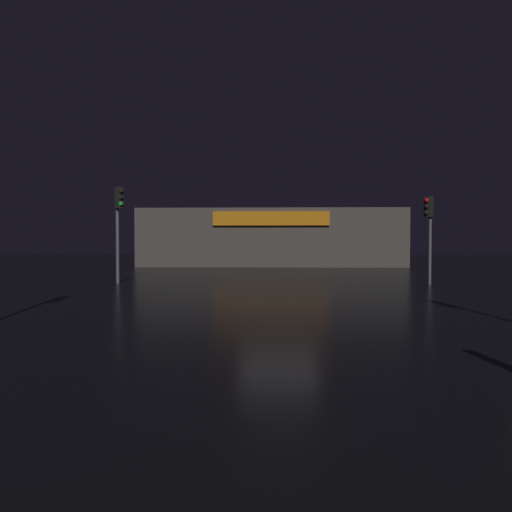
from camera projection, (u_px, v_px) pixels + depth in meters
The scene contains 4 objects.
ground_plane at pixel (279, 301), 15.77m from camera, with size 120.00×120.00×0.00m, color black.
store_building at pixel (271, 238), 39.93m from camera, with size 20.62×6.50×4.49m.
traffic_signal_main at pixel (429, 220), 21.81m from camera, with size 0.42×0.42×3.91m.
traffic_signal_cross_left at pixel (118, 216), 22.39m from camera, with size 0.43×0.42×4.38m.
Camera 1 is at (-0.19, -15.74, 1.87)m, focal length 34.60 mm.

